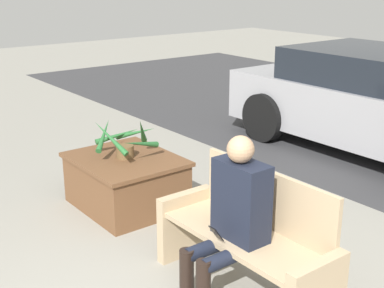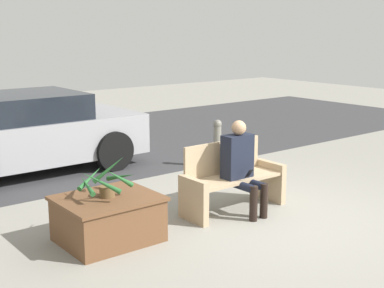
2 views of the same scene
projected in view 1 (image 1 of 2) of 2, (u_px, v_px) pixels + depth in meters
bench at (248, 239)px, 3.99m from camera, size 1.50×0.53×0.93m
person_seated at (232, 213)px, 3.80m from camera, size 0.42×0.58×1.25m
planter_box at (126, 180)px, 5.48m from camera, size 1.12×0.94×0.53m
potted_plant at (125, 140)px, 5.37m from camera, size 0.63×0.67×0.46m
parked_car at (376, 101)px, 7.14m from camera, size 3.90×1.98×1.36m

